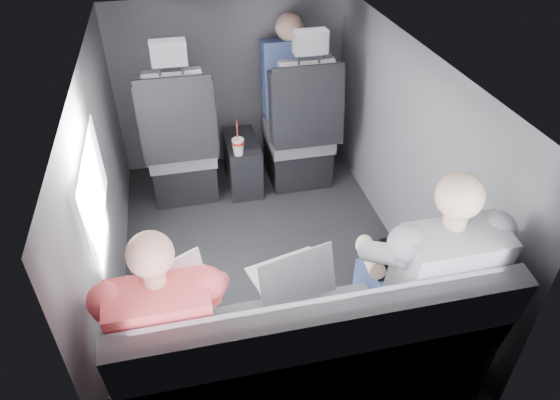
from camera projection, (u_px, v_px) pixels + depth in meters
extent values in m
plane|color=black|center=(265.00, 257.00, 3.31)|extent=(2.60, 2.60, 0.00)
plane|color=#B2B2AD|center=(260.00, 60.00, 2.51)|extent=(2.60, 2.60, 0.00)
cube|color=#56565B|center=(103.00, 191.00, 2.75)|extent=(0.02, 2.60, 1.35)
cube|color=#56565B|center=(406.00, 154.00, 3.07)|extent=(0.02, 2.60, 1.35)
cube|color=#56565B|center=(231.00, 84.00, 3.93)|extent=(1.80, 0.02, 1.35)
cube|color=#56565B|center=(329.00, 354.00, 1.89)|extent=(1.80, 0.02, 1.35)
cube|color=white|center=(94.00, 188.00, 2.39)|extent=(0.02, 0.75, 0.42)
cube|color=black|center=(308.00, 97.00, 3.44)|extent=(0.35, 0.11, 0.59)
cube|color=black|center=(185.00, 173.00, 3.87)|extent=(0.46, 0.48, 0.30)
cube|color=#5A5B5F|center=(181.00, 148.00, 3.71)|extent=(0.48, 0.46, 0.14)
cube|color=#5A5B5F|center=(177.00, 115.00, 3.34)|extent=(0.38, 0.18, 0.61)
cube|color=black|center=(144.00, 122.00, 3.32)|extent=(0.08, 0.21, 0.53)
cube|color=black|center=(210.00, 116.00, 3.39)|extent=(0.08, 0.21, 0.53)
cube|color=black|center=(178.00, 121.00, 3.29)|extent=(0.50, 0.11, 0.58)
cube|color=#5A5B5F|center=(168.00, 53.00, 3.05)|extent=(0.22, 0.10, 0.15)
cube|color=black|center=(297.00, 159.00, 4.03)|extent=(0.46, 0.48, 0.30)
cube|color=#5A5B5F|center=(298.00, 135.00, 3.87)|extent=(0.48, 0.46, 0.14)
cube|color=#5A5B5F|center=(307.00, 102.00, 3.50)|extent=(0.38, 0.18, 0.61)
cube|color=black|center=(276.00, 109.00, 3.48)|extent=(0.08, 0.21, 0.53)
cube|color=black|center=(336.00, 103.00, 3.55)|extent=(0.08, 0.21, 0.53)
cube|color=black|center=(309.00, 107.00, 3.45)|extent=(0.50, 0.11, 0.58)
cube|color=#5A5B5F|center=(310.00, 42.00, 3.21)|extent=(0.22, 0.10, 0.15)
cube|color=black|center=(243.00, 163.00, 3.88)|extent=(0.24, 0.48, 0.40)
cylinder|color=black|center=(237.00, 149.00, 3.66)|extent=(0.09, 0.09, 0.01)
cylinder|color=black|center=(252.00, 147.00, 3.68)|extent=(0.09, 0.09, 0.01)
cube|color=#5A5B5F|center=(306.00, 365.00, 2.37)|extent=(1.60, 0.50, 0.45)
cube|color=#5A5B5F|center=(326.00, 343.00, 1.92)|extent=(1.60, 0.17, 0.47)
cylinder|color=red|center=(238.00, 142.00, 3.54)|extent=(0.09, 0.09, 0.02)
cylinder|color=white|center=(238.00, 140.00, 3.53)|extent=(0.09, 0.09, 0.01)
cylinder|color=red|center=(237.00, 130.00, 3.49)|extent=(0.01, 0.01, 0.15)
cube|color=white|center=(172.00, 285.00, 2.30)|extent=(0.43, 0.39, 0.02)
cube|color=silver|center=(171.00, 286.00, 2.28)|extent=(0.32, 0.26, 0.00)
cube|color=white|center=(170.00, 272.00, 2.35)|extent=(0.12, 0.10, 0.00)
cube|color=white|center=(169.00, 291.00, 2.09)|extent=(0.34, 0.23, 0.24)
cube|color=silver|center=(169.00, 290.00, 2.10)|extent=(0.30, 0.20, 0.21)
cube|color=#A7A7AB|center=(289.00, 274.00, 2.35)|extent=(0.40, 0.32, 0.02)
cube|color=silver|center=(290.00, 275.00, 2.33)|extent=(0.32, 0.20, 0.00)
cube|color=#A7A7AB|center=(286.00, 262.00, 2.40)|extent=(0.12, 0.08, 0.00)
cube|color=#A7A7AB|center=(298.00, 278.00, 2.16)|extent=(0.36, 0.15, 0.24)
cube|color=silver|center=(298.00, 277.00, 2.16)|extent=(0.32, 0.13, 0.20)
cube|color=black|center=(397.00, 254.00, 2.47)|extent=(0.33, 0.24, 0.02)
cube|color=black|center=(398.00, 255.00, 2.45)|extent=(0.27, 0.14, 0.00)
cube|color=black|center=(392.00, 244.00, 2.51)|extent=(0.10, 0.05, 0.00)
cube|color=black|center=(413.00, 256.00, 2.29)|extent=(0.33, 0.08, 0.22)
cube|color=silver|center=(412.00, 255.00, 2.29)|extent=(0.29, 0.06, 0.18)
cube|color=#303035|center=(146.00, 332.00, 2.18)|extent=(0.14, 0.41, 0.12)
cube|color=#303035|center=(194.00, 324.00, 2.21)|extent=(0.14, 0.41, 0.12)
cube|color=#303035|center=(155.00, 336.00, 2.51)|extent=(0.12, 0.12, 0.45)
cube|color=#303035|center=(196.00, 329.00, 2.55)|extent=(0.12, 0.12, 0.45)
cube|color=#BF3E45|center=(165.00, 330.00, 1.90)|extent=(0.37, 0.25, 0.50)
sphere|color=tan|center=(150.00, 254.00, 1.71)|extent=(0.17, 0.17, 0.17)
cylinder|color=tan|center=(121.00, 299.00, 2.14)|extent=(0.10, 0.26, 0.11)
cylinder|color=tan|center=(208.00, 285.00, 2.21)|extent=(0.10, 0.26, 0.11)
cube|color=navy|center=(391.00, 289.00, 2.38)|extent=(0.15, 0.45, 0.13)
cube|color=navy|center=(435.00, 281.00, 2.42)|extent=(0.15, 0.45, 0.13)
cube|color=navy|center=(367.00, 295.00, 2.73)|extent=(0.13, 0.13, 0.45)
cube|color=navy|center=(405.00, 289.00, 2.77)|extent=(0.13, 0.13, 0.45)
cube|color=slate|center=(443.00, 277.00, 2.09)|extent=(0.41, 0.28, 0.56)
sphere|color=#CCA98B|center=(460.00, 196.00, 1.88)|extent=(0.18, 0.18, 0.18)
cylinder|color=#CCA98B|center=(371.00, 256.00, 2.33)|extent=(0.12, 0.28, 0.12)
cylinder|color=#CCA98B|center=(451.00, 243.00, 2.40)|extent=(0.12, 0.28, 0.12)
cube|color=navy|center=(289.00, 78.00, 3.77)|extent=(0.40, 0.26, 0.59)
sphere|color=tan|center=(289.00, 27.00, 3.57)|extent=(0.20, 0.20, 0.20)
cube|color=navy|center=(287.00, 109.00, 3.99)|extent=(0.34, 0.40, 0.12)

